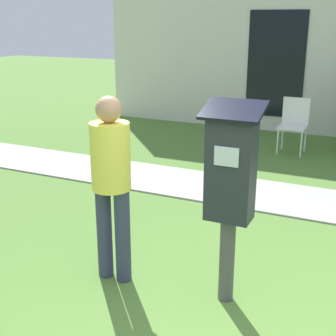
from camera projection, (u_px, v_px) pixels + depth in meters
sidewalk at (317, 203)px, 5.67m from camera, size 12.00×1.10×0.02m
parking_meter at (230, 179)px, 3.45m from camera, size 0.44×0.31×1.59m
person_standing at (111, 176)px, 3.78m from camera, size 0.32×0.32×1.58m
outdoor_chair_left at (294, 121)px, 7.74m from camera, size 0.44×0.44×0.90m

